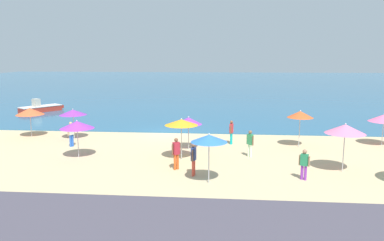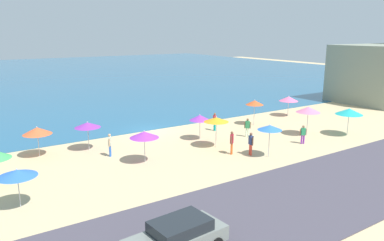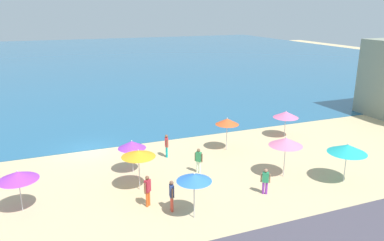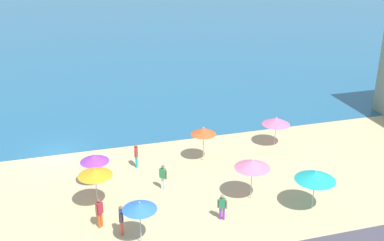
{
  "view_description": "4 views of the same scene",
  "coord_description": "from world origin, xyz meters",
  "px_view_note": "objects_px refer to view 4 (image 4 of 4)",
  "views": [
    {
      "loc": [
        4.7,
        -29.65,
        6.28
      ],
      "look_at": [
        2.12,
        -0.46,
        1.16
      ],
      "focal_mm": 35.0,
      "sensor_mm": 36.0,
      "label": 1
    },
    {
      "loc": [
        -15.52,
        -30.88,
        9.1
      ],
      "look_at": [
        1.87,
        -4.55,
        1.64
      ],
      "focal_mm": 35.0,
      "sensor_mm": 36.0,
      "label": 2
    },
    {
      "loc": [
        -2.47,
        -27.65,
        10.41
      ],
      "look_at": [
        9.15,
        1.56,
        0.95
      ],
      "focal_mm": 35.0,
      "sensor_mm": 36.0,
      "label": 3
    },
    {
      "loc": [
        0.76,
        -32.56,
        15.77
      ],
      "look_at": [
        10.6,
        1.62,
        0.81
      ],
      "focal_mm": 45.0,
      "sensor_mm": 36.0,
      "label": 4
    }
  ],
  "objects_px": {
    "beach_umbrella_1": "(140,206)",
    "bather_3": "(163,176)",
    "beach_umbrella_11": "(276,121)",
    "bather_0": "(100,211)",
    "beach_umbrella_3": "(252,164)",
    "bather_5": "(136,154)",
    "beach_umbrella_4": "(203,131)",
    "beach_umbrella_7": "(95,173)",
    "beach_umbrella_6": "(94,158)",
    "bather_1": "(121,218)",
    "bather_4": "(222,206)",
    "beach_umbrella_9": "(315,176)"
  },
  "relations": [
    {
      "from": "beach_umbrella_1",
      "to": "bather_3",
      "type": "xyz_separation_m",
      "value": [
        2.34,
        5.01,
        -1.31
      ]
    },
    {
      "from": "beach_umbrella_1",
      "to": "bather_3",
      "type": "distance_m",
      "value": 5.69
    },
    {
      "from": "bather_4",
      "to": "beach_umbrella_3",
      "type": "bearing_deg",
      "value": 33.44
    },
    {
      "from": "beach_umbrella_11",
      "to": "bather_3",
      "type": "bearing_deg",
      "value": -157.33
    },
    {
      "from": "beach_umbrella_1",
      "to": "beach_umbrella_3",
      "type": "bearing_deg",
      "value": 18.88
    },
    {
      "from": "beach_umbrella_1",
      "to": "beach_umbrella_6",
      "type": "xyz_separation_m",
      "value": [
        -1.66,
        6.66,
        -0.32
      ]
    },
    {
      "from": "bather_5",
      "to": "beach_umbrella_7",
      "type": "bearing_deg",
      "value": -125.71
    },
    {
      "from": "beach_umbrella_7",
      "to": "bather_5",
      "type": "xyz_separation_m",
      "value": [
        3.08,
        4.29,
        -1.34
      ]
    },
    {
      "from": "bather_3",
      "to": "bather_4",
      "type": "xyz_separation_m",
      "value": [
        2.46,
        -4.13,
        -0.06
      ]
    },
    {
      "from": "beach_umbrella_4",
      "to": "beach_umbrella_11",
      "type": "distance_m",
      "value": 6.02
    },
    {
      "from": "beach_umbrella_1",
      "to": "beach_umbrella_3",
      "type": "height_order",
      "value": "beach_umbrella_3"
    },
    {
      "from": "beach_umbrella_3",
      "to": "bather_5",
      "type": "height_order",
      "value": "beach_umbrella_3"
    },
    {
      "from": "beach_umbrella_11",
      "to": "bather_0",
      "type": "distance_m",
      "value": 15.44
    },
    {
      "from": "beach_umbrella_4",
      "to": "bather_1",
      "type": "bearing_deg",
      "value": -134.09
    },
    {
      "from": "bather_3",
      "to": "beach_umbrella_6",
      "type": "bearing_deg",
      "value": 157.56
    },
    {
      "from": "beach_umbrella_7",
      "to": "bather_5",
      "type": "height_order",
      "value": "beach_umbrella_7"
    },
    {
      "from": "beach_umbrella_9",
      "to": "beach_umbrella_4",
      "type": "bearing_deg",
      "value": 119.68
    },
    {
      "from": "beach_umbrella_3",
      "to": "beach_umbrella_11",
      "type": "distance_m",
      "value": 8.02
    },
    {
      "from": "bather_0",
      "to": "beach_umbrella_1",
      "type": "bearing_deg",
      "value": -47.04
    },
    {
      "from": "beach_umbrella_6",
      "to": "beach_umbrella_9",
      "type": "height_order",
      "value": "beach_umbrella_9"
    },
    {
      "from": "bather_3",
      "to": "beach_umbrella_1",
      "type": "bearing_deg",
      "value": -115.05
    },
    {
      "from": "beach_umbrella_4",
      "to": "bather_3",
      "type": "relative_size",
      "value": 1.52
    },
    {
      "from": "beach_umbrella_6",
      "to": "bather_1",
      "type": "distance_m",
      "value": 5.74
    },
    {
      "from": "beach_umbrella_9",
      "to": "bather_5",
      "type": "distance_m",
      "value": 12.09
    },
    {
      "from": "beach_umbrella_1",
      "to": "beach_umbrella_3",
      "type": "xyz_separation_m",
      "value": [
        7.21,
        2.46,
        0.11
      ]
    },
    {
      "from": "beach_umbrella_7",
      "to": "beach_umbrella_9",
      "type": "relative_size",
      "value": 1.0
    },
    {
      "from": "bather_1",
      "to": "bather_3",
      "type": "bearing_deg",
      "value": 51.08
    },
    {
      "from": "beach_umbrella_4",
      "to": "beach_umbrella_11",
      "type": "xyz_separation_m",
      "value": [
        5.93,
        0.94,
        -0.33
      ]
    },
    {
      "from": "beach_umbrella_1",
      "to": "beach_umbrella_4",
      "type": "height_order",
      "value": "beach_umbrella_4"
    },
    {
      "from": "bather_0",
      "to": "bather_4",
      "type": "bearing_deg",
      "value": -9.79
    },
    {
      "from": "beach_umbrella_4",
      "to": "beach_umbrella_7",
      "type": "bearing_deg",
      "value": -153.06
    },
    {
      "from": "bather_3",
      "to": "beach_umbrella_11",
      "type": "bearing_deg",
      "value": 22.67
    },
    {
      "from": "bather_1",
      "to": "bather_4",
      "type": "height_order",
      "value": "bather_1"
    },
    {
      "from": "beach_umbrella_3",
      "to": "beach_umbrella_4",
      "type": "xyz_separation_m",
      "value": [
        -1.29,
        5.58,
        -0.1
      ]
    },
    {
      "from": "bather_4",
      "to": "bather_1",
      "type": "bearing_deg",
      "value": 178.18
    },
    {
      "from": "beach_umbrella_11",
      "to": "bather_5",
      "type": "distance_m",
      "value": 10.68
    },
    {
      "from": "beach_umbrella_3",
      "to": "bather_5",
      "type": "distance_m",
      "value": 8.53
    },
    {
      "from": "beach_umbrella_4",
      "to": "bather_0",
      "type": "xyz_separation_m",
      "value": [
        -7.82,
        -6.01,
        -1.26
      ]
    },
    {
      "from": "beach_umbrella_1",
      "to": "bather_1",
      "type": "xyz_separation_m",
      "value": [
        -0.85,
        1.06,
        -1.27
      ]
    },
    {
      "from": "beach_umbrella_4",
      "to": "beach_umbrella_6",
      "type": "height_order",
      "value": "beach_umbrella_4"
    },
    {
      "from": "beach_umbrella_11",
      "to": "bather_0",
      "type": "xyz_separation_m",
      "value": [
        -13.75,
        -6.95,
        -0.93
      ]
    },
    {
      "from": "beach_umbrella_1",
      "to": "beach_umbrella_9",
      "type": "relative_size",
      "value": 0.99
    },
    {
      "from": "bather_0",
      "to": "bather_1",
      "type": "height_order",
      "value": "bather_0"
    },
    {
      "from": "bather_0",
      "to": "bather_3",
      "type": "distance_m",
      "value": 5.18
    },
    {
      "from": "beach_umbrella_3",
      "to": "bather_0",
      "type": "height_order",
      "value": "beach_umbrella_3"
    },
    {
      "from": "beach_umbrella_3",
      "to": "bather_4",
      "type": "relative_size",
      "value": 1.7
    },
    {
      "from": "beach_umbrella_7",
      "to": "beach_umbrella_9",
      "type": "height_order",
      "value": "beach_umbrella_7"
    },
    {
      "from": "beach_umbrella_11",
      "to": "bather_0",
      "type": "relative_size",
      "value": 1.26
    },
    {
      "from": "beach_umbrella_9",
      "to": "bather_4",
      "type": "bearing_deg",
      "value": 175.33
    },
    {
      "from": "beach_umbrella_1",
      "to": "bather_0",
      "type": "relative_size",
      "value": 1.4
    }
  ]
}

